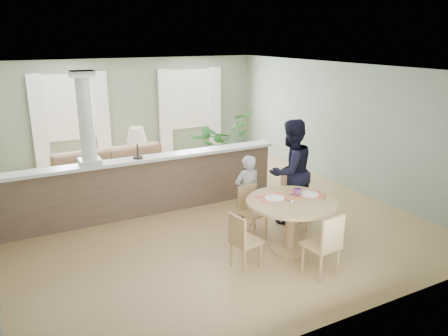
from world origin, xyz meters
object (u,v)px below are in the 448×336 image
chair_near (325,243)px  man_person (290,172)px  child_person (247,192)px  chair_far_boy (251,208)px  houseplant (221,147)px  chair_side (243,239)px  dining_table (291,211)px  chair_far_man (293,198)px  sofa (115,173)px

chair_near → man_person: size_ratio=0.50×
child_person → chair_near: bearing=93.6°
chair_near → chair_far_boy: bearing=-89.4°
houseplant → chair_side: size_ratio=1.93×
houseplant → chair_near: size_ratio=1.73×
dining_table → chair_side: bearing=-171.8°
man_person → houseplant: bearing=-97.3°
chair_far_man → man_person: bearing=89.8°
houseplant → dining_table: (-0.62, -3.58, -0.14)m
dining_table → man_person: 1.17m
chair_near → sofa: bearing=-76.7°
chair_side → man_person: 1.98m
chair_far_boy → chair_far_man: (0.84, -0.05, 0.05)m
chair_far_boy → man_person: bearing=-1.0°
chair_far_boy → chair_far_man: size_ratio=0.90×
chair_far_man → chair_side: 1.75m
dining_table → man_person: man_person is taller
dining_table → child_person: bearing=99.0°
sofa → houseplant: size_ratio=1.91×
dining_table → chair_near: size_ratio=1.49×
chair_near → man_person: bearing=-117.8°
houseplant → chair_far_boy: 2.95m
chair_far_boy → child_person: size_ratio=0.65×
chair_far_boy → child_person: (0.09, 0.27, 0.19)m
chair_far_boy → chair_near: size_ratio=0.91×
chair_near → chair_side: 1.16m
chair_far_boy → man_person: 1.03m
chair_far_boy → houseplant: bearing=61.7°
chair_far_boy → chair_near: chair_near is taller
dining_table → chair_far_boy: 0.84m
sofa → chair_far_man: size_ratio=3.27×
sofa → child_person: 3.25m
dining_table → man_person: size_ratio=0.74×
chair_near → child_person: bearing=-93.0°
dining_table → child_person: (-0.17, 1.05, -0.01)m
sofa → houseplant: houseplant is taller
man_person → child_person: bearing=-15.5°
chair_far_boy → chair_side: 1.14m
chair_far_man → chair_far_boy: bearing=-165.9°
sofa → man_person: size_ratio=1.64×
dining_table → man_person: bearing=55.2°
chair_far_man → child_person: bearing=174.6°
dining_table → chair_side: dining_table is taller
chair_far_boy → child_person: bearing=60.9°
man_person → chair_near: bearing=61.0°
dining_table → chair_far_man: (0.58, 0.73, -0.15)m
chair_side → man_person: man_person is taller
sofa → chair_far_man: bearing=-54.7°
sofa → chair_far_boy: sofa is taller
dining_table → sofa: bearing=114.5°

